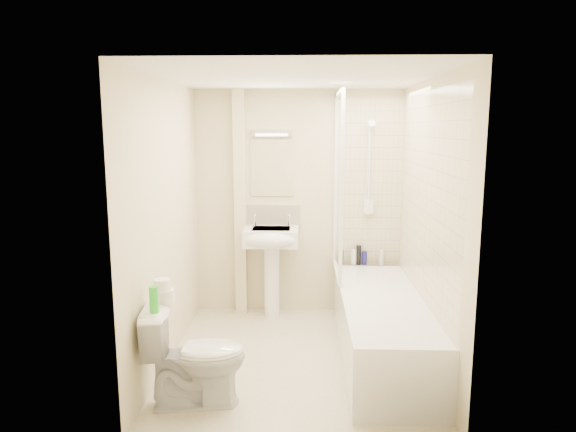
{
  "coord_description": "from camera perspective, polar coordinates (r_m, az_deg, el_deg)",
  "views": [
    {
      "loc": [
        0.07,
        -4.22,
        2.0
      ],
      "look_at": [
        -0.08,
        0.2,
        1.24
      ],
      "focal_mm": 32.0,
      "sensor_mm": 36.0,
      "label": 1
    }
  ],
  "objects": [
    {
      "name": "wall_back",
      "position": [
        5.53,
        1.14,
        1.43
      ],
      "size": [
        2.2,
        0.02,
        2.4
      ],
      "primitive_type": "cube",
      "color": "beige",
      "rests_on": "ground"
    },
    {
      "name": "floor",
      "position": [
        4.67,
        0.88,
        -15.6
      ],
      "size": [
        2.5,
        2.5,
        0.0
      ],
      "primitive_type": "plane",
      "color": "beige",
      "rests_on": "ground"
    },
    {
      "name": "bottle_white_a",
      "position": [
        5.58,
        7.3,
        -4.53
      ],
      "size": [
        0.06,
        0.06,
        0.16
      ],
      "primitive_type": "cylinder",
      "color": "white",
      "rests_on": "bathtub"
    },
    {
      "name": "shower_screen",
      "position": [
        5.06,
        5.62,
        3.47
      ],
      "size": [
        0.04,
        0.92,
        1.8
      ],
      "color": "white",
      "rests_on": "bathtub"
    },
    {
      "name": "toilet_roll_lower",
      "position": [
        3.91,
        -13.3,
        -8.64
      ],
      "size": [
        0.11,
        0.11,
        0.1
      ],
      "primitive_type": "cylinder",
      "color": "white",
      "rests_on": "toilet"
    },
    {
      "name": "strip_light",
      "position": [
        5.45,
        -1.81,
        9.22
      ],
      "size": [
        0.42,
        0.07,
        0.07
      ],
      "primitive_type": "cube",
      "color": "silver",
      "rests_on": "wall_back"
    },
    {
      "name": "bottle_blue",
      "position": [
        5.59,
        8.47,
        -4.61
      ],
      "size": [
        0.06,
        0.06,
        0.15
      ],
      "primitive_type": "cylinder",
      "color": "navy",
      "rests_on": "bathtub"
    },
    {
      "name": "ceiling",
      "position": [
        4.24,
        0.97,
        15.17
      ],
      "size": [
        2.2,
        2.5,
        0.02
      ],
      "primitive_type": "cube",
      "color": "white",
      "rests_on": "wall_back"
    },
    {
      "name": "pipe_boxing",
      "position": [
        5.51,
        -5.33,
        1.37
      ],
      "size": [
        0.12,
        0.12,
        2.4
      ],
      "primitive_type": "cube",
      "color": "beige",
      "rests_on": "ground"
    },
    {
      "name": "tile_right",
      "position": [
        4.43,
        15.17,
        1.95
      ],
      "size": [
        0.01,
        2.1,
        1.75
      ],
      "primitive_type": "cube",
      "color": "beige",
      "rests_on": "wall_right"
    },
    {
      "name": "bottle_black_a",
      "position": [
        5.57,
        5.89,
        -4.57
      ],
      "size": [
        0.06,
        0.06,
        0.15
      ],
      "primitive_type": "cylinder",
      "color": "black",
      "rests_on": "bathtub"
    },
    {
      "name": "wall_left",
      "position": [
        4.45,
        -13.38,
        -0.87
      ],
      "size": [
        0.02,
        2.5,
        2.4
      ],
      "primitive_type": "cube",
      "color": "beige",
      "rests_on": "ground"
    },
    {
      "name": "bathtub",
      "position": [
        4.65,
        10.39,
        -11.99
      ],
      "size": [
        0.7,
        2.1,
        0.55
      ],
      "color": "white",
      "rests_on": "ground"
    },
    {
      "name": "mirror",
      "position": [
        5.49,
        -1.77,
        5.36
      ],
      "size": [
        0.46,
        0.01,
        0.6
      ],
      "primitive_type": "cube",
      "color": "white",
      "rests_on": "wall_back"
    },
    {
      "name": "pedestal_sink",
      "position": [
        5.39,
        -1.88,
        -3.45
      ],
      "size": [
        0.57,
        0.51,
        1.09
      ],
      "color": "white",
      "rests_on": "ground"
    },
    {
      "name": "tile_back",
      "position": [
        5.53,
        8.95,
        3.67
      ],
      "size": [
        0.7,
        0.01,
        1.75
      ],
      "primitive_type": "cube",
      "color": "beige",
      "rests_on": "wall_back"
    },
    {
      "name": "shower_fixture",
      "position": [
        5.48,
        9.02,
        4.87
      ],
      "size": [
        0.1,
        0.16,
        0.99
      ],
      "color": "white",
      "rests_on": "wall_back"
    },
    {
      "name": "bottle_white_b",
      "position": [
        5.61,
        10.35,
        -4.54
      ],
      "size": [
        0.05,
        0.05,
        0.16
      ],
      "primitive_type": "cylinder",
      "color": "silver",
      "rests_on": "bathtub"
    },
    {
      "name": "toilet_roll_upper",
      "position": [
        3.85,
        -13.82,
        -7.49
      ],
      "size": [
        0.12,
        0.12,
        0.09
      ],
      "primitive_type": "cylinder",
      "color": "white",
      "rests_on": "toilet_roll_lower"
    },
    {
      "name": "splashback",
      "position": [
        5.56,
        -1.74,
        -0.3
      ],
      "size": [
        0.6,
        0.02,
        0.3
      ],
      "primitive_type": "cube",
      "color": "beige",
      "rests_on": "wall_back"
    },
    {
      "name": "bottle_black_b",
      "position": [
        5.58,
        7.85,
        -4.31
      ],
      "size": [
        0.06,
        0.06,
        0.21
      ],
      "primitive_type": "cylinder",
      "color": "black",
      "rests_on": "bathtub"
    },
    {
      "name": "green_bottle",
      "position": [
        3.71,
        -14.68,
        -8.96
      ],
      "size": [
        0.06,
        0.06,
        0.19
      ],
      "primitive_type": "cylinder",
      "color": "green",
      "rests_on": "toilet"
    },
    {
      "name": "toilet",
      "position": [
        3.92,
        -10.28,
        -15.04
      ],
      "size": [
        0.59,
        0.82,
        0.74
      ],
      "primitive_type": "imported",
      "rotation": [
        0.0,
        0.0,
        1.69
      ],
      "color": "white",
      "rests_on": "ground"
    },
    {
      "name": "wall_right",
      "position": [
        4.42,
        15.34,
        -1.03
      ],
      "size": [
        0.02,
        2.5,
        2.4
      ],
      "primitive_type": "cube",
      "color": "beige",
      "rests_on": "ground"
    }
  ]
}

